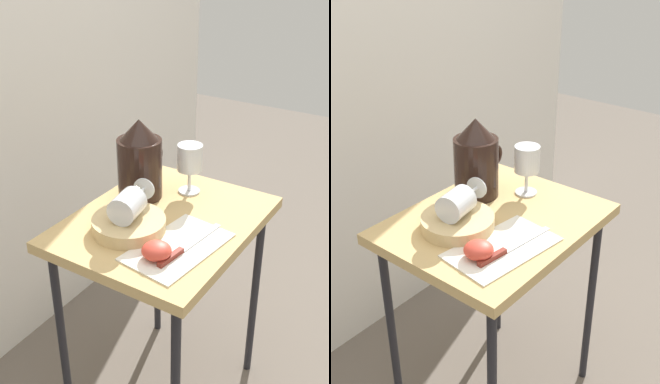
{
  "view_description": "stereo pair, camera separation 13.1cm",
  "coord_description": "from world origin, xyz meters",
  "views": [
    {
      "loc": [
        -0.98,
        -0.62,
        1.35
      ],
      "look_at": [
        0.0,
        0.0,
        0.74
      ],
      "focal_mm": 47.12,
      "sensor_mm": 36.0,
      "label": 1
    },
    {
      "loc": [
        -0.9,
        -0.73,
        1.35
      ],
      "look_at": [
        0.0,
        0.0,
        0.74
      ],
      "focal_mm": 47.12,
      "sensor_mm": 36.0,
      "label": 2
    }
  ],
  "objects": [
    {
      "name": "table",
      "position": [
        0.0,
        0.0,
        0.59
      ],
      "size": [
        0.56,
        0.45,
        0.66
      ],
      "color": "tan",
      "rests_on": "ground_plane"
    },
    {
      "name": "linen_napkin",
      "position": [
        -0.1,
        -0.1,
        0.66
      ],
      "size": [
        0.29,
        0.19,
        0.0
      ],
      "primitive_type": "cube",
      "rotation": [
        0.0,
        0.0,
        -0.12
      ],
      "color": "silver",
      "rests_on": "table"
    },
    {
      "name": "basket_tray",
      "position": [
        -0.1,
        0.05,
        0.68
      ],
      "size": [
        0.19,
        0.19,
        0.03
      ],
      "primitive_type": "cylinder",
      "color": "tan",
      "rests_on": "table"
    },
    {
      "name": "pitcher",
      "position": [
        0.07,
        0.13,
        0.76
      ],
      "size": [
        0.18,
        0.13,
        0.23
      ],
      "color": "black",
      "rests_on": "table"
    },
    {
      "name": "wine_glass_upright",
      "position": [
        0.17,
        0.02,
        0.76
      ],
      "size": [
        0.07,
        0.07,
        0.15
      ],
      "color": "silver",
      "rests_on": "table"
    },
    {
      "name": "wine_glass_tipped_near",
      "position": [
        -0.1,
        0.05,
        0.73
      ],
      "size": [
        0.16,
        0.09,
        0.07
      ],
      "color": "silver",
      "rests_on": "basket_tray"
    },
    {
      "name": "apple_half_left",
      "position": [
        -0.17,
        -0.08,
        0.69
      ],
      "size": [
        0.07,
        0.07,
        0.04
      ],
      "primitive_type": "ellipsoid",
      "color": "#CC3D2D",
      "rests_on": "linen_napkin"
    },
    {
      "name": "knife",
      "position": [
        -0.11,
        -0.12,
        0.67
      ],
      "size": [
        0.24,
        0.04,
        0.01
      ],
      "color": "silver",
      "rests_on": "linen_napkin"
    }
  ]
}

